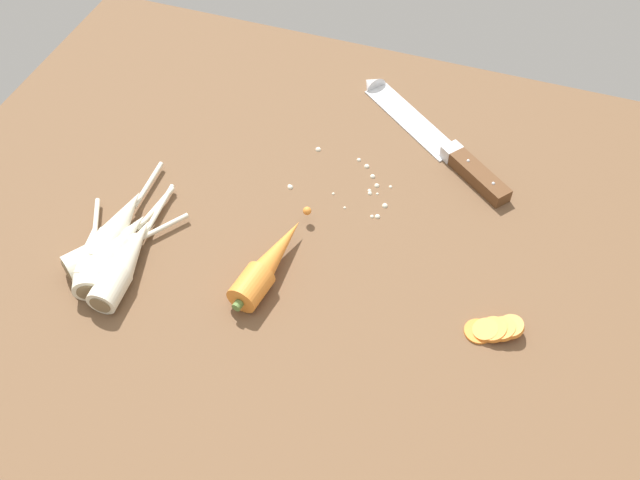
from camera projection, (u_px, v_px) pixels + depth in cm
name	position (u px, v px, depth cm)	size (l,w,h in cm)	color
ground_plane	(325.00, 245.00, 102.59)	(120.00, 90.00, 4.00)	brown
chefs_knife	(428.00, 133.00, 113.87)	(29.40, 24.05, 4.18)	silver
whole_carrot	(269.00, 263.00, 95.33)	(6.44, 19.21, 4.20)	orange
parsnip_front	(116.00, 248.00, 97.15)	(5.51, 20.10, 4.00)	silver
parsnip_mid_left	(126.00, 261.00, 95.73)	(4.76, 22.89, 4.00)	silver
parsnip_mid_right	(118.00, 227.00, 99.61)	(4.53, 20.90, 4.00)	silver
parsnip_back	(91.00, 259.00, 96.01)	(9.84, 16.40, 4.00)	silver
parsnip_outer	(107.00, 250.00, 96.90)	(12.19, 16.13, 4.00)	silver
carrot_slice_stack	(494.00, 329.00, 90.28)	(7.19, 4.73, 2.60)	orange
mince_crumbs	(353.00, 182.00, 107.27)	(15.25, 11.35, 0.87)	silver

